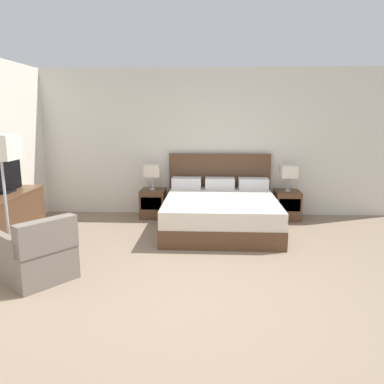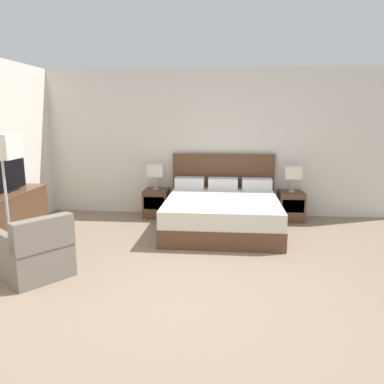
{
  "view_description": "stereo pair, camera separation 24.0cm",
  "coord_description": "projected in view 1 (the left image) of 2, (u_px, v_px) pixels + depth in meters",
  "views": [
    {
      "loc": [
        0.15,
        -3.48,
        1.87
      ],
      "look_at": [
        -0.12,
        1.95,
        0.75
      ],
      "focal_mm": 35.0,
      "sensor_mm": 36.0,
      "label": 1
    },
    {
      "loc": [
        0.39,
        -3.46,
        1.87
      ],
      "look_at": [
        -0.12,
        1.95,
        0.75
      ],
      "focal_mm": 35.0,
      "sensor_mm": 36.0,
      "label": 2
    }
  ],
  "objects": [
    {
      "name": "wall_back",
      "position": [
        203.0,
        143.0,
        7.0
      ],
      "size": [
        7.25,
        0.06,
        2.71
      ],
      "primitive_type": "cube",
      "color": "silver",
      "rests_on": "ground"
    },
    {
      "name": "nightstand_left",
      "position": [
        153.0,
        203.0,
        6.95
      ],
      "size": [
        0.44,
        0.47,
        0.52
      ],
      "color": "brown",
      "rests_on": "ground"
    },
    {
      "name": "table_lamp_right",
      "position": [
        289.0,
        172.0,
        6.71
      ],
      "size": [
        0.28,
        0.28,
        0.47
      ],
      "color": "#B7B7BC",
      "rests_on": "nightstand_right"
    },
    {
      "name": "armchair_by_window",
      "position": [
        39.0,
        256.0,
        4.28
      ],
      "size": [
        0.96,
        0.96,
        0.76
      ],
      "color": "#70665B",
      "rests_on": "ground"
    },
    {
      "name": "ground_plane",
      "position": [
        194.0,
        303.0,
        3.79
      ],
      "size": [
        10.61,
        10.61,
        0.0
      ],
      "primitive_type": "plane",
      "color": "#84705B"
    },
    {
      "name": "nightstand_right",
      "position": [
        287.0,
        205.0,
        6.83
      ],
      "size": [
        0.44,
        0.47,
        0.52
      ],
      "color": "brown",
      "rests_on": "ground"
    },
    {
      "name": "bed",
      "position": [
        220.0,
        211.0,
        6.21
      ],
      "size": [
        1.89,
        2.0,
        1.17
      ],
      "color": "brown",
      "rests_on": "ground"
    },
    {
      "name": "tv",
      "position": [
        4.0,
        172.0,
        5.2
      ],
      "size": [
        0.18,
        0.86,
        0.61
      ],
      "color": "black",
      "rests_on": "dresser"
    },
    {
      "name": "dresser",
      "position": [
        6.0,
        220.0,
        5.28
      ],
      "size": [
        0.55,
        1.34,
        0.8
      ],
      "color": "brown",
      "rests_on": "ground"
    },
    {
      "name": "floor_lamp",
      "position": [
        1.0,
        155.0,
        4.45
      ],
      "size": [
        0.36,
        0.36,
        1.64
      ],
      "color": "#B7B7BC",
      "rests_on": "ground"
    },
    {
      "name": "table_lamp_left",
      "position": [
        152.0,
        171.0,
        6.83
      ],
      "size": [
        0.28,
        0.28,
        0.47
      ],
      "color": "#B7B7BC",
      "rests_on": "nightstand_left"
    }
  ]
}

